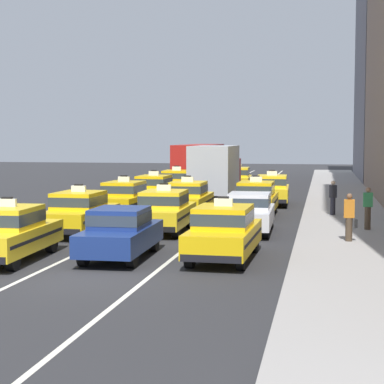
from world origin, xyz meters
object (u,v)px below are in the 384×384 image
taxi_left_fifth (177,182)px  bus_left_sixth (200,163)px  taxi_left_fourth (154,189)px  pedestrian_near_crosswalk (333,198)px  pedestrian_mid_block (349,217)px  pedestrian_by_storefront (368,208)px  taxi_right_third (256,198)px  taxi_left_second (80,212)px  taxi_left_third (125,198)px  taxi_center_second (165,210)px  taxi_left_nearest (9,232)px  sedan_center_nearest (120,231)px  sedan_right_second (249,212)px  taxi_center_third (188,198)px  box_truck_center_fourth (216,171)px  taxi_right_fourth (272,189)px  taxi_right_nearest (224,231)px

taxi_left_fifth → bus_left_sixth: bearing=91.0°
taxi_left_fourth → taxi_left_fifth: bearing=90.4°
bus_left_sixth → pedestrian_near_crosswalk: bearing=-63.0°
pedestrian_mid_block → pedestrian_by_storefront: (0.81, 3.15, 0.01)m
taxi_right_third → taxi_left_second: bearing=-130.1°
taxi_left_third → taxi_left_fifth: bearing=89.8°
taxi_left_second → pedestrian_near_crosswalk: size_ratio=2.86×
taxi_left_second → taxi_left_fifth: same height
taxi_left_third → taxi_left_fourth: same height
taxi_center_second → taxi_left_nearest: bearing=-114.9°
taxi_left_fourth → sedan_center_nearest: taxi_left_fourth is taller
sedan_center_nearest → sedan_right_second: (3.30, 6.30, 0.00)m
taxi_left_fourth → bus_left_sixth: 15.09m
taxi_left_second → taxi_left_fourth: bearing=89.8°
sedan_right_second → taxi_right_third: bearing=93.0°
pedestrian_mid_block → taxi_center_third: bearing=134.6°
taxi_left_nearest → taxi_left_second: 5.70m
taxi_center_second → box_truck_center_fourth: box_truck_center_fourth is taller
bus_left_sixth → sedan_right_second: bus_left_sixth is taller
taxi_right_third → pedestrian_by_storefront: size_ratio=2.75×
box_truck_center_fourth → taxi_right_third: box_truck_center_fourth is taller
sedan_right_second → taxi_right_fourth: 11.24m
taxi_right_fourth → pedestrian_near_crosswalk: bearing=-59.7°
taxi_center_second → box_truck_center_fourth: bearing=90.4°
bus_left_sixth → taxi_center_second: 25.57m
box_truck_center_fourth → pedestrian_near_crosswalk: bearing=-48.4°
bus_left_sixth → sedan_center_nearest: 31.42m
sedan_right_second → pedestrian_mid_block: 4.38m
pedestrian_mid_block → taxi_right_fourth: bearing=105.2°
sedan_right_second → pedestrian_mid_block: size_ratio=2.62×
taxi_left_fifth → pedestrian_mid_block: 20.85m
taxi_left_second → pedestrian_near_crosswalk: 12.10m
sedan_center_nearest → taxi_left_nearest: bearing=-162.7°
box_truck_center_fourth → taxi_right_fourth: 4.07m
taxi_left_second → taxi_center_third: 7.17m
taxi_left_fourth → pedestrian_near_crosswalk: (9.62, -4.18, 0.08)m
taxi_left_fifth → sedan_center_nearest: taxi_left_fifth is taller
taxi_left_fourth → taxi_center_second: size_ratio=0.99×
pedestrian_near_crosswalk → taxi_right_nearest: bearing=-106.4°
taxi_left_fourth → taxi_center_third: bearing=-59.6°
taxi_left_fifth → sedan_center_nearest: size_ratio=1.06×
box_truck_center_fourth → taxi_left_nearest: bearing=-98.6°
sedan_right_second → taxi_left_fourth: bearing=122.7°
taxi_left_fourth → sedan_right_second: size_ratio=1.06×
taxi_right_fourth → taxi_right_nearest: bearing=-90.6°
taxi_center_second → taxi_left_third: bearing=122.3°
taxi_left_fourth → bus_left_sixth: bus_left_sixth is taller
taxi_left_fourth → taxi_center_second: bearing=-73.5°
taxi_left_second → taxi_center_second: (3.08, 1.18, 0.00)m
taxi_left_fourth → sedan_center_nearest: (3.05, -16.18, -0.03)m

